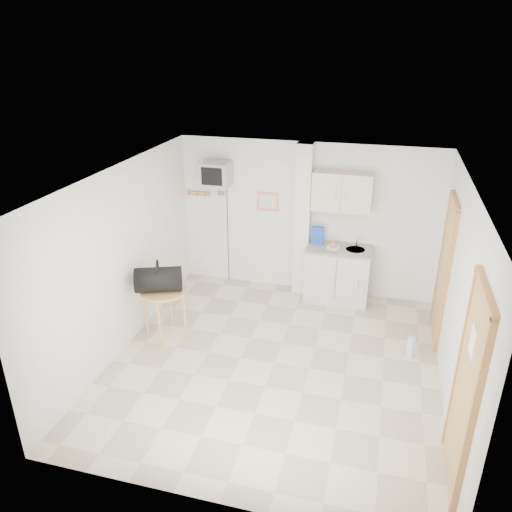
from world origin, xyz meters
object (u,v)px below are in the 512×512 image
(round_table, at_px, (164,296))
(duffel_bag, at_px, (158,279))
(crt_television, at_px, (216,175))
(water_bottle, at_px, (410,347))

(round_table, bearing_deg, duffel_bag, -134.91)
(round_table, height_order, duffel_bag, duffel_bag)
(crt_television, relative_size, water_bottle, 6.75)
(round_table, height_order, water_bottle, round_table)
(crt_television, distance_m, water_bottle, 3.91)
(round_table, bearing_deg, water_bottle, 6.37)
(crt_television, bearing_deg, water_bottle, -23.73)
(crt_television, xyz_separation_m, water_bottle, (3.18, -1.40, -1.79))
(crt_television, height_order, duffel_bag, crt_television)
(duffel_bag, bearing_deg, round_table, 23.83)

